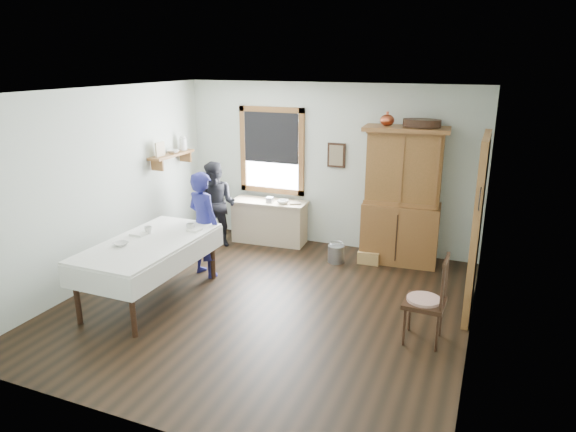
{
  "coord_description": "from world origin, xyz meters",
  "views": [
    {
      "loc": [
        2.57,
        -5.48,
        3.06
      ],
      "look_at": [
        0.19,
        0.3,
        1.14
      ],
      "focal_mm": 32.0,
      "sensor_mm": 36.0,
      "label": 1
    }
  ],
  "objects_px": {
    "dining_table": "(151,270)",
    "wicker_basket": "(369,257)",
    "spindle_chair": "(425,299)",
    "china_hutch": "(402,197)",
    "pail": "(336,254)",
    "woman_blue": "(204,228)",
    "figure_dark": "(217,208)",
    "work_counter": "(269,222)"
  },
  "relations": [
    {
      "from": "pail",
      "to": "figure_dark",
      "type": "distance_m",
      "value": 2.16
    },
    {
      "from": "figure_dark",
      "to": "wicker_basket",
      "type": "bearing_deg",
      "value": -0.64
    },
    {
      "from": "spindle_chair",
      "to": "woman_blue",
      "type": "xyz_separation_m",
      "value": [
        -3.24,
        0.69,
        0.2
      ]
    },
    {
      "from": "pail",
      "to": "wicker_basket",
      "type": "relative_size",
      "value": 0.83
    },
    {
      "from": "work_counter",
      "to": "figure_dark",
      "type": "bearing_deg",
      "value": -150.53
    },
    {
      "from": "dining_table",
      "to": "wicker_basket",
      "type": "height_order",
      "value": "dining_table"
    },
    {
      "from": "dining_table",
      "to": "work_counter",
      "type": "bearing_deg",
      "value": 78.66
    },
    {
      "from": "wicker_basket",
      "to": "figure_dark",
      "type": "bearing_deg",
      "value": -175.43
    },
    {
      "from": "spindle_chair",
      "to": "wicker_basket",
      "type": "distance_m",
      "value": 2.36
    },
    {
      "from": "work_counter",
      "to": "pail",
      "type": "height_order",
      "value": "work_counter"
    },
    {
      "from": "china_hutch",
      "to": "dining_table",
      "type": "bearing_deg",
      "value": -141.28
    },
    {
      "from": "dining_table",
      "to": "spindle_chair",
      "type": "bearing_deg",
      "value": 4.59
    },
    {
      "from": "spindle_chair",
      "to": "dining_table",
      "type": "bearing_deg",
      "value": -173.46
    },
    {
      "from": "spindle_chair",
      "to": "china_hutch",
      "type": "bearing_deg",
      "value": 109.02
    },
    {
      "from": "work_counter",
      "to": "spindle_chair",
      "type": "xyz_separation_m",
      "value": [
        2.94,
        -2.33,
        0.15
      ]
    },
    {
      "from": "spindle_chair",
      "to": "woman_blue",
      "type": "distance_m",
      "value": 3.32
    },
    {
      "from": "dining_table",
      "to": "woman_blue",
      "type": "bearing_deg",
      "value": 76.75
    },
    {
      "from": "work_counter",
      "to": "figure_dark",
      "type": "xyz_separation_m",
      "value": [
        -0.75,
        -0.49,
        0.3
      ]
    },
    {
      "from": "work_counter",
      "to": "pail",
      "type": "bearing_deg",
      "value": -22.4
    },
    {
      "from": "spindle_chair",
      "to": "wicker_basket",
      "type": "bearing_deg",
      "value": 120.42
    },
    {
      "from": "spindle_chair",
      "to": "pail",
      "type": "xyz_separation_m",
      "value": [
        -1.6,
        1.88,
        -0.38
      ]
    },
    {
      "from": "dining_table",
      "to": "figure_dark",
      "type": "bearing_deg",
      "value": 96.04
    },
    {
      "from": "pail",
      "to": "wicker_basket",
      "type": "distance_m",
      "value": 0.52
    },
    {
      "from": "woman_blue",
      "to": "spindle_chair",
      "type": "bearing_deg",
      "value": -172.94
    },
    {
      "from": "dining_table",
      "to": "spindle_chair",
      "type": "xyz_separation_m",
      "value": [
        3.46,
        0.28,
        0.11
      ]
    },
    {
      "from": "china_hutch",
      "to": "figure_dark",
      "type": "height_order",
      "value": "china_hutch"
    },
    {
      "from": "wicker_basket",
      "to": "woman_blue",
      "type": "xyz_separation_m",
      "value": [
        -2.13,
        -1.35,
        0.62
      ]
    },
    {
      "from": "wicker_basket",
      "to": "figure_dark",
      "type": "relative_size",
      "value": 0.25
    },
    {
      "from": "work_counter",
      "to": "spindle_chair",
      "type": "height_order",
      "value": "spindle_chair"
    },
    {
      "from": "dining_table",
      "to": "wicker_basket",
      "type": "bearing_deg",
      "value": 44.61
    },
    {
      "from": "pail",
      "to": "spindle_chair",
      "type": "bearing_deg",
      "value": -49.65
    },
    {
      "from": "dining_table",
      "to": "woman_blue",
      "type": "xyz_separation_m",
      "value": [
        0.23,
        0.97,
        0.31
      ]
    },
    {
      "from": "pail",
      "to": "woman_blue",
      "type": "bearing_deg",
      "value": -144.17
    },
    {
      "from": "work_counter",
      "to": "china_hutch",
      "type": "height_order",
      "value": "china_hutch"
    },
    {
      "from": "work_counter",
      "to": "china_hutch",
      "type": "distance_m",
      "value": 2.34
    },
    {
      "from": "work_counter",
      "to": "woman_blue",
      "type": "xyz_separation_m",
      "value": [
        -0.29,
        -1.64,
        0.35
      ]
    },
    {
      "from": "china_hutch",
      "to": "wicker_basket",
      "type": "bearing_deg",
      "value": -154.23
    },
    {
      "from": "spindle_chair",
      "to": "work_counter",
      "type": "bearing_deg",
      "value": 143.56
    },
    {
      "from": "dining_table",
      "to": "figure_dark",
      "type": "distance_m",
      "value": 2.15
    },
    {
      "from": "china_hutch",
      "to": "spindle_chair",
      "type": "xyz_separation_m",
      "value": [
        0.7,
        -2.28,
        -0.53
      ]
    },
    {
      "from": "china_hutch",
      "to": "woman_blue",
      "type": "relative_size",
      "value": 1.47
    },
    {
      "from": "china_hutch",
      "to": "wicker_basket",
      "type": "relative_size",
      "value": 6.4
    }
  ]
}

